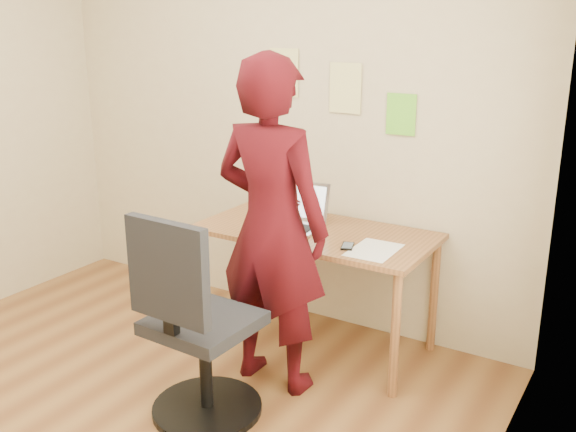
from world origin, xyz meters
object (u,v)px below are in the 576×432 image
Objects in this scene: phone at (348,246)px; person at (272,227)px; office_chair at (195,335)px; laptop at (295,218)px; desk at (315,244)px.

phone is 0.46m from person.
office_chair is at bearing 76.99° from person.
laptop is 0.53m from person.
laptop is at bearing 177.22° from desk.
person is (-0.29, -0.32, 0.15)m from phone.
phone is (0.44, -0.17, -0.05)m from laptop.
office_chair is at bearing -96.36° from desk.
desk is 0.55m from person.
person is at bearing -150.51° from phone.
office_chair is (-0.41, -0.83, -0.28)m from phone.
office_chair reaches higher than desk.
desk is at bearing -88.57° from person.
person reaches higher than office_chair.
person reaches higher than phone.
desk is 3.77× the size of laptop.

